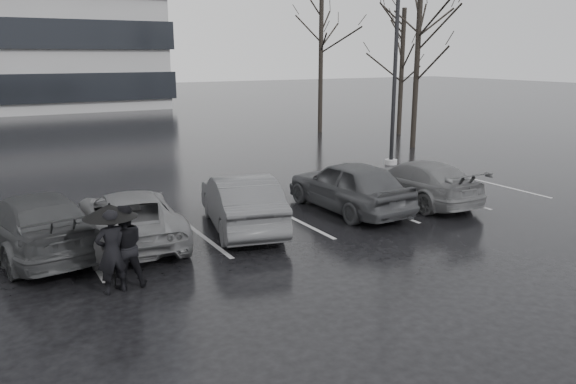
# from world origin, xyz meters

# --- Properties ---
(ground) EXTENTS (160.00, 160.00, 0.00)m
(ground) POSITION_xyz_m (0.00, 0.00, 0.00)
(ground) COLOR black
(ground) RESTS_ON ground
(car_main) EXTENTS (1.91, 4.52, 1.52)m
(car_main) POSITION_xyz_m (2.44, 2.04, 0.76)
(car_main) COLOR black
(car_main) RESTS_ON ground
(car_west_a) EXTENTS (2.51, 4.66, 1.46)m
(car_west_a) POSITION_xyz_m (-1.05, 2.00, 0.73)
(car_west_a) COLOR #2E2E30
(car_west_a) RESTS_ON ground
(car_west_b) EXTENTS (2.58, 4.82, 1.29)m
(car_west_b) POSITION_xyz_m (-3.88, 2.33, 0.64)
(car_west_b) COLOR #48484A
(car_west_b) RESTS_ON ground
(car_west_c) EXTENTS (2.73, 5.13, 1.42)m
(car_west_c) POSITION_xyz_m (-5.99, 2.59, 0.71)
(car_west_c) COLOR black
(car_west_c) RESTS_ON ground
(car_east) EXTENTS (1.89, 4.53, 1.31)m
(car_east) POSITION_xyz_m (4.88, 1.81, 0.65)
(car_east) COLOR #48484A
(car_east) RESTS_ON ground
(pedestrian_left) EXTENTS (0.66, 0.48, 1.67)m
(pedestrian_left) POSITION_xyz_m (-4.95, -0.59, 0.84)
(pedestrian_left) COLOR black
(pedestrian_left) RESTS_ON ground
(pedestrian_right) EXTENTS (0.86, 0.70, 1.67)m
(pedestrian_right) POSITION_xyz_m (-4.67, -0.40, 0.84)
(pedestrian_right) COLOR black
(pedestrian_right) RESTS_ON ground
(umbrella) EXTENTS (1.03, 1.03, 1.74)m
(umbrella) POSITION_xyz_m (-4.88, -0.36, 1.59)
(umbrella) COLOR black
(umbrella) RESTS_ON ground
(lamp_post) EXTENTS (0.51, 0.51, 9.35)m
(lamp_post) POSITION_xyz_m (8.19, 7.05, 4.28)
(lamp_post) COLOR #98989B
(lamp_post) RESTS_ON ground
(stall_stripes) EXTENTS (19.72, 5.00, 0.00)m
(stall_stripes) POSITION_xyz_m (-0.80, 2.50, 0.00)
(stall_stripes) COLOR #B1B1B3
(stall_stripes) RESTS_ON ground
(tree_east) EXTENTS (0.26, 0.26, 8.00)m
(tree_east) POSITION_xyz_m (12.00, 10.00, 4.00)
(tree_east) COLOR black
(tree_east) RESTS_ON ground
(tree_ne) EXTENTS (0.26, 0.26, 7.00)m
(tree_ne) POSITION_xyz_m (14.50, 14.00, 3.50)
(tree_ne) COLOR black
(tree_ne) RESTS_ON ground
(tree_north) EXTENTS (0.26, 0.26, 8.50)m
(tree_north) POSITION_xyz_m (11.00, 17.00, 4.25)
(tree_north) COLOR black
(tree_north) RESTS_ON ground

